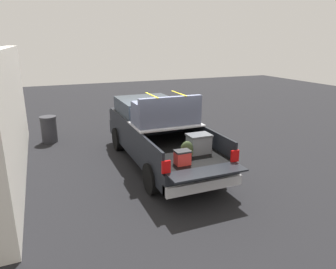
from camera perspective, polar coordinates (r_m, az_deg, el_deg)
ground_plane at (r=9.69m, az=-1.36°, el=-5.29°), size 40.00×40.00×0.00m
pickup_truck at (r=9.70m, az=-2.13°, el=0.60°), size 6.05×2.06×2.23m
building_facade at (r=9.52m, az=-26.81°, el=3.44°), size 8.39×0.36×3.48m
trash_can at (r=12.38m, az=-20.99°, el=0.91°), size 0.60×0.60×0.98m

